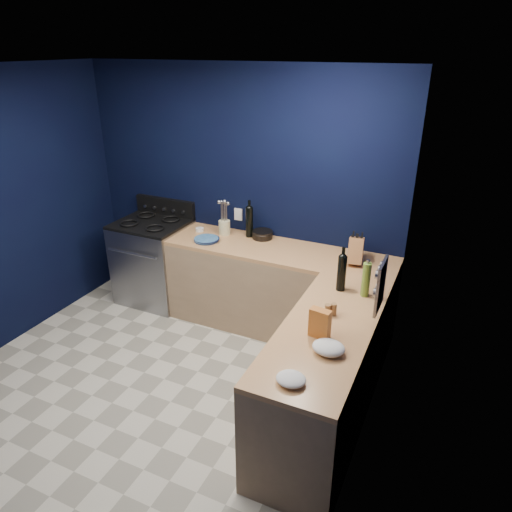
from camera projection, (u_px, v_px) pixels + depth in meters
The scene contains 27 objects.
floor at pixel (149, 395), 4.01m from camera, with size 3.50×3.50×0.02m, color beige.
ceiling at pixel (110, 68), 2.92m from camera, with size 3.50×3.50×0.02m, color silver.
wall_back at pixel (239, 194), 4.92m from camera, with size 3.50×0.02×2.60m, color black.
wall_right at pixel (369, 309), 2.79m from camera, with size 0.02×3.50×2.60m, color black.
cab_back at pixel (278, 291), 4.78m from camera, with size 2.30×0.63×0.86m, color #A07F5E.
top_back at pixel (279, 251), 4.59m from camera, with size 2.30×0.63×0.04m, color #985F34.
cab_right at pixel (323, 381), 3.51m from camera, with size 0.63×1.67×0.86m, color #A07F5E.
top_right at pixel (326, 331), 3.33m from camera, with size 0.63×1.67×0.04m, color #985F34.
gas_range at pixel (154, 262), 5.34m from camera, with size 0.76×0.66×0.92m, color gray.
oven_door at pixel (137, 275), 5.08m from camera, with size 0.59×0.02×0.42m, color black.
cooktop at pixel (150, 224), 5.14m from camera, with size 0.76×0.66×0.03m, color black.
backguard at pixel (165, 207), 5.35m from camera, with size 0.76×0.06×0.20m, color black.
spice_panel at pixel (381, 286), 3.31m from camera, with size 0.02×0.28×0.38m, color gray.
wall_outlet at pixel (238, 214), 4.99m from camera, with size 0.09×0.02×0.13m, color white.
plate_stack at pixel (206, 239), 4.78m from camera, with size 0.25×0.25×0.03m, color #28568F.
ramekin at pixel (200, 230), 5.03m from camera, with size 0.09×0.09×0.03m, color white.
utensil_crock at pixel (224, 227), 4.92m from camera, with size 0.12×0.12×0.15m, color #F0EEBC.
wine_bottle_back at pixel (249, 222), 4.83m from camera, with size 0.08×0.08×0.32m, color black.
lemon_basket at pixel (262, 235), 4.84m from camera, with size 0.21×0.21×0.08m, color black.
knife_block at pixel (356, 250), 4.27m from camera, with size 0.13×0.22×0.24m, color #986034.
wine_bottle_right at pixel (342, 273), 3.78m from camera, with size 0.07×0.07×0.30m, color black.
oil_bottle at pixel (366, 280), 3.69m from camera, with size 0.07×0.07×0.29m, color olive.
spice_jar_near at pixel (334, 309), 3.46m from camera, with size 0.04×0.04×0.10m, color olive.
spice_jar_far at pixel (328, 310), 3.46m from camera, with size 0.05×0.05×0.09m, color olive.
crouton_bag at pixel (320, 323), 3.18m from camera, with size 0.14×0.07×0.21m, color #B5472B.
towel_front at pixel (329, 348), 3.04m from camera, with size 0.22×0.18×0.08m, color white.
towel_end at pixel (291, 379), 2.77m from camera, with size 0.18×0.17×0.06m, color white.
Camera 1 is at (2.15, -2.47, 2.75)m, focal length 32.70 mm.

